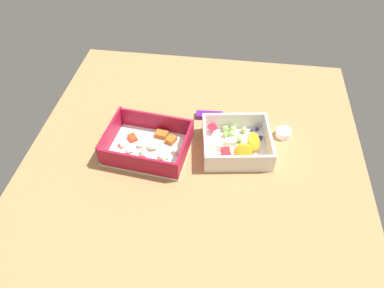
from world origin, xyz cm
name	(u,v)px	position (x,y,z in cm)	size (l,w,h in cm)	color
table_surface	(195,154)	(0.00, 0.00, 1.00)	(80.00, 80.00, 2.00)	#9E7547
pasta_container	(148,145)	(-11.30, -1.40, 3.74)	(20.63, 16.59, 5.58)	white
fruit_bowl	(236,144)	(9.52, 1.97, 3.84)	(17.78, 16.69, 5.31)	white
candy_bar	(209,115)	(2.14, 12.45, 2.60)	(7.00, 2.40, 1.20)	#51197A
paper_cup_liner	(284,133)	(21.20, 8.03, 2.91)	(3.78, 3.78, 1.81)	white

